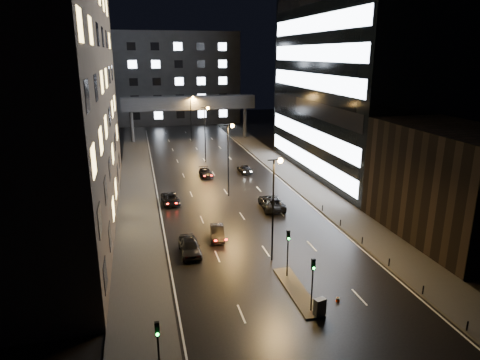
{
  "coord_description": "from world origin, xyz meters",
  "views": [
    {
      "loc": [
        -11.83,
        -27.76,
        19.25
      ],
      "look_at": [
        0.25,
        22.17,
        4.0
      ],
      "focal_mm": 32.0,
      "sensor_mm": 36.0,
      "label": 1
    }
  ],
  "objects_px": {
    "car_away_c": "(171,199)",
    "car_toward_b": "(245,169)",
    "car_toward_a": "(272,202)",
    "utility_cabinet": "(320,307)",
    "car_away_d": "(206,173)",
    "car_away_a": "(190,246)",
    "car_away_b": "(217,233)"
  },
  "relations": [
    {
      "from": "car_away_d",
      "to": "car_toward_a",
      "type": "xyz_separation_m",
      "value": [
        5.87,
        -16.64,
        0.17
      ]
    },
    {
      "from": "car_away_c",
      "to": "utility_cabinet",
      "type": "height_order",
      "value": "utility_cabinet"
    },
    {
      "from": "car_toward_a",
      "to": "car_away_d",
      "type": "bearing_deg",
      "value": -66.69
    },
    {
      "from": "car_away_a",
      "to": "car_away_d",
      "type": "relative_size",
      "value": 1.1
    },
    {
      "from": "car_away_c",
      "to": "car_toward_a",
      "type": "distance_m",
      "value": 13.46
    },
    {
      "from": "car_away_d",
      "to": "car_toward_b",
      "type": "distance_m",
      "value": 6.75
    },
    {
      "from": "car_away_a",
      "to": "car_toward_b",
      "type": "height_order",
      "value": "car_away_a"
    },
    {
      "from": "car_away_d",
      "to": "car_toward_a",
      "type": "bearing_deg",
      "value": -73.3
    },
    {
      "from": "car_toward_b",
      "to": "utility_cabinet",
      "type": "bearing_deg",
      "value": 82.64
    },
    {
      "from": "car_away_a",
      "to": "car_away_c",
      "type": "distance_m",
      "value": 15.55
    },
    {
      "from": "car_away_b",
      "to": "car_away_d",
      "type": "distance_m",
      "value": 24.41
    },
    {
      "from": "car_away_b",
      "to": "utility_cabinet",
      "type": "distance_m",
      "value": 16.66
    },
    {
      "from": "car_toward_a",
      "to": "car_toward_b",
      "type": "distance_m",
      "value": 17.46
    },
    {
      "from": "car_away_b",
      "to": "utility_cabinet",
      "type": "bearing_deg",
      "value": -65.45
    },
    {
      "from": "car_away_b",
      "to": "car_away_d",
      "type": "bearing_deg",
      "value": 91.02
    },
    {
      "from": "car_away_a",
      "to": "car_away_b",
      "type": "bearing_deg",
      "value": 40.83
    },
    {
      "from": "car_toward_b",
      "to": "car_away_d",
      "type": "bearing_deg",
      "value": 5.7
    },
    {
      "from": "car_away_b",
      "to": "car_away_c",
      "type": "bearing_deg",
      "value": 114.94
    },
    {
      "from": "car_away_a",
      "to": "car_toward_a",
      "type": "xyz_separation_m",
      "value": [
        11.93,
        10.64,
        -0.01
      ]
    },
    {
      "from": "car_away_a",
      "to": "utility_cabinet",
      "type": "bearing_deg",
      "value": -58.63
    },
    {
      "from": "car_toward_b",
      "to": "utility_cabinet",
      "type": "height_order",
      "value": "utility_cabinet"
    },
    {
      "from": "car_away_d",
      "to": "car_toward_b",
      "type": "bearing_deg",
      "value": 4.06
    },
    {
      "from": "car_away_c",
      "to": "car_toward_a",
      "type": "bearing_deg",
      "value": -25.59
    },
    {
      "from": "car_away_d",
      "to": "car_toward_b",
      "type": "relative_size",
      "value": 0.99
    },
    {
      "from": "car_away_d",
      "to": "car_toward_a",
      "type": "distance_m",
      "value": 17.65
    },
    {
      "from": "car_away_c",
      "to": "utility_cabinet",
      "type": "distance_m",
      "value": 29.79
    },
    {
      "from": "car_away_c",
      "to": "utility_cabinet",
      "type": "xyz_separation_m",
      "value": [
        8.87,
        -28.44,
        0.18
      ]
    },
    {
      "from": "car_away_b",
      "to": "utility_cabinet",
      "type": "height_order",
      "value": "utility_cabinet"
    },
    {
      "from": "car_away_b",
      "to": "car_toward_a",
      "type": "distance_m",
      "value": 11.48
    },
    {
      "from": "car_away_b",
      "to": "car_away_d",
      "type": "relative_size",
      "value": 0.94
    },
    {
      "from": "car_away_c",
      "to": "car_toward_b",
      "type": "height_order",
      "value": "car_away_c"
    },
    {
      "from": "car_away_c",
      "to": "car_away_d",
      "type": "height_order",
      "value": "car_away_c"
    }
  ]
}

